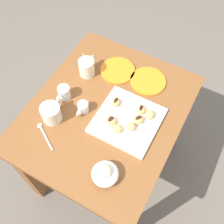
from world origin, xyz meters
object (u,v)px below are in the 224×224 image
cream_pitcher_white (64,92)px  beignet_3 (150,114)px  coffee_mug_cream_right (87,67)px  beignet_6 (116,102)px  ice_cream_bowl (105,173)px  coffee_mug_cream_left (51,113)px  beignet_5 (117,129)px  saucer_orange_right (118,70)px  beignet_0 (111,121)px  beignet_2 (138,120)px  beignet_1 (141,110)px  pastry_plate_square (127,121)px  chocolate_sauce_pitcher (83,107)px  beignet_4 (131,127)px  saucer_orange_left (148,81)px  dining_table (106,126)px

cream_pitcher_white → beignet_3: 0.44m
coffee_mug_cream_right → beignet_6: coffee_mug_cream_right is taller
coffee_mug_cream_right → ice_cream_bowl: size_ratio=1.23×
coffee_mug_cream_right → cream_pitcher_white: 0.19m
coffee_mug_cream_left → beignet_5: bearing=-75.2°
saucer_orange_right → beignet_0: beignet_0 is taller
saucer_orange_right → beignet_2: 0.34m
coffee_mug_cream_left → beignet_6: (0.21, -0.23, -0.02)m
beignet_1 → beignet_3: bearing=-96.1°
pastry_plate_square → coffee_mug_cream_left: bearing=115.5°
chocolate_sauce_pitcher → beignet_4: 0.25m
saucer_orange_left → chocolate_sauce_pitcher: bearing=147.2°
cream_pitcher_white → saucer_orange_left: bearing=-48.3°
cream_pitcher_white → beignet_2: size_ratio=2.12×
beignet_2 → beignet_3: same height
saucer_orange_left → beignet_4: size_ratio=4.29×
coffee_mug_cream_right → ice_cream_bowl: bearing=-141.0°
cream_pitcher_white → beignet_3: (0.09, -0.43, -0.01)m
beignet_0 → beignet_4: size_ratio=1.26×
chocolate_sauce_pitcher → dining_table: bearing=-63.3°
saucer_orange_left → beignet_6: size_ratio=3.77×
ice_cream_bowl → dining_table: bearing=29.1°
coffee_mug_cream_right → cream_pitcher_white: size_ratio=1.38×
cream_pitcher_white → chocolate_sauce_pitcher: (-0.02, -0.12, -0.01)m
ice_cream_bowl → beignet_2: size_ratio=2.38×
beignet_1 → beignet_5: (-0.15, 0.05, 0.00)m
pastry_plate_square → beignet_6: 0.11m
beignet_2 → beignet_3: (0.05, -0.04, -0.00)m
dining_table → beignet_1: bearing=-65.0°
chocolate_sauce_pitcher → beignet_4: (0.01, -0.25, 0.00)m
cream_pitcher_white → beignet_6: (0.08, -0.25, -0.01)m
beignet_2 → beignet_5: (-0.09, 0.06, -0.00)m
cream_pitcher_white → beignet_0: cream_pitcher_white is taller
beignet_4 → beignet_6: beignet_4 is taller
saucer_orange_left → beignet_5: bearing=179.6°
coffee_mug_cream_right → beignet_6: (-0.11, -0.23, -0.02)m
cream_pitcher_white → beignet_5: size_ratio=2.09×
cream_pitcher_white → beignet_5: cream_pitcher_white is taller
beignet_4 → coffee_mug_cream_left: bearing=108.7°
beignet_1 → coffee_mug_cream_right: bearing=75.8°
coffee_mug_cream_right → beignet_4: bearing=-118.9°
coffee_mug_cream_left → beignet_3: 0.46m
coffee_mug_cream_right → saucer_orange_left: size_ratio=0.77×
beignet_0 → chocolate_sauce_pitcher: bearing=88.1°
pastry_plate_square → coffee_mug_cream_left: size_ratio=2.10×
chocolate_sauce_pitcher → beignet_0: bearing=-91.9°
saucer_orange_left → beignet_3: 0.22m
beignet_5 → ice_cream_bowl: bearing=-164.6°
chocolate_sauce_pitcher → beignet_1: 0.28m
ice_cream_bowl → beignet_6: bearing=21.3°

